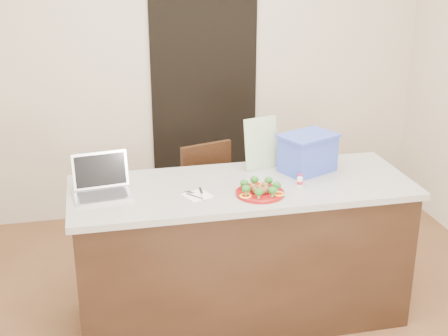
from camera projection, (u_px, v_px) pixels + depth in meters
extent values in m
plane|color=beige|center=(192.00, 59.00, 5.19)|extent=(4.00, 0.00, 4.00)
cube|color=black|center=(204.00, 100.00, 5.31)|extent=(0.90, 0.02, 2.00)
cube|color=black|center=(242.00, 255.00, 3.91)|extent=(2.00, 0.70, 0.88)
cube|color=beige|center=(242.00, 188.00, 3.75)|extent=(2.06, 0.76, 0.04)
cylinder|color=maroon|center=(260.00, 193.00, 3.59)|extent=(0.28, 0.28, 0.02)
torus|color=maroon|center=(260.00, 192.00, 3.59)|extent=(0.28, 0.28, 0.01)
sphere|color=brown|center=(260.00, 188.00, 3.58)|extent=(0.04, 0.04, 0.04)
sphere|color=brown|center=(254.00, 188.00, 3.59)|extent=(0.04, 0.04, 0.04)
sphere|color=brown|center=(255.00, 190.00, 3.56)|extent=(0.04, 0.04, 0.04)
sphere|color=brown|center=(262.00, 191.00, 3.55)|extent=(0.04, 0.04, 0.04)
sphere|color=brown|center=(266.00, 189.00, 3.57)|extent=(0.04, 0.04, 0.04)
sphere|color=brown|center=(265.00, 187.00, 3.60)|extent=(0.04, 0.04, 0.04)
ellipsoid|color=#164D14|center=(269.00, 180.00, 3.65)|extent=(0.05, 0.05, 0.04)
ellipsoid|color=#164D14|center=(254.00, 180.00, 3.66)|extent=(0.05, 0.05, 0.04)
ellipsoid|color=#164D14|center=(244.00, 183.00, 3.61)|extent=(0.05, 0.05, 0.04)
ellipsoid|color=#164D14|center=(246.00, 189.00, 3.53)|extent=(0.05, 0.05, 0.04)
ellipsoid|color=#164D14|center=(259.00, 192.00, 3.49)|extent=(0.05, 0.05, 0.04)
ellipsoid|color=#164D14|center=(273.00, 190.00, 3.51)|extent=(0.05, 0.05, 0.04)
ellipsoid|color=#164D14|center=(277.00, 185.00, 3.58)|extent=(0.05, 0.05, 0.04)
torus|color=yellow|center=(256.00, 184.00, 3.69)|extent=(0.07, 0.07, 0.01)
torus|color=yellow|center=(246.00, 196.00, 3.52)|extent=(0.07, 0.07, 0.01)
torus|color=yellow|center=(278.00, 194.00, 3.55)|extent=(0.07, 0.07, 0.01)
cube|color=silver|center=(197.00, 196.00, 3.57)|extent=(0.18, 0.18, 0.01)
cube|color=#ADACB1|center=(195.00, 196.00, 3.55)|extent=(0.09, 0.10, 0.00)
cube|color=#ADACB1|center=(193.00, 192.00, 3.61)|extent=(0.06, 0.06, 0.00)
cube|color=white|center=(204.00, 197.00, 3.54)|extent=(0.02, 0.09, 0.01)
cube|color=#ADACB1|center=(201.00, 191.00, 3.62)|extent=(0.02, 0.11, 0.00)
cylinder|color=silver|center=(300.00, 182.00, 3.70)|extent=(0.04, 0.04, 0.05)
cylinder|color=silver|center=(300.00, 177.00, 3.69)|extent=(0.02, 0.02, 0.01)
cylinder|color=red|center=(300.00, 175.00, 3.69)|extent=(0.03, 0.03, 0.01)
cylinder|color=red|center=(300.00, 182.00, 3.71)|extent=(0.04, 0.04, 0.02)
cube|color=silver|center=(102.00, 195.00, 3.57)|extent=(0.35, 0.26, 0.01)
cube|color=silver|center=(100.00, 170.00, 3.63)|extent=(0.32, 0.09, 0.21)
cube|color=black|center=(100.00, 170.00, 3.62)|extent=(0.29, 0.08, 0.18)
cube|color=#29292C|center=(102.00, 195.00, 3.55)|extent=(0.29, 0.19, 0.00)
cube|color=silver|center=(261.00, 143.00, 3.95)|extent=(0.24, 0.11, 0.33)
cube|color=#3045B0|center=(308.00, 154.00, 3.91)|extent=(0.38, 0.33, 0.22)
cube|color=#3045B0|center=(308.00, 136.00, 3.87)|extent=(0.41, 0.36, 0.02)
cube|color=#371D10|center=(211.00, 213.00, 4.53)|extent=(0.49, 0.49, 0.04)
cube|color=#371D10|center=(206.00, 173.00, 4.60)|extent=(0.39, 0.15, 0.45)
cylinder|color=#371D10|center=(193.00, 253.00, 4.41)|extent=(0.03, 0.03, 0.43)
cylinder|color=#371D10|center=(240.00, 248.00, 4.48)|extent=(0.03, 0.03, 0.43)
cylinder|color=#371D10|center=(185.00, 232.00, 4.72)|extent=(0.03, 0.03, 0.43)
cylinder|color=#371D10|center=(229.00, 227.00, 4.79)|extent=(0.03, 0.03, 0.43)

